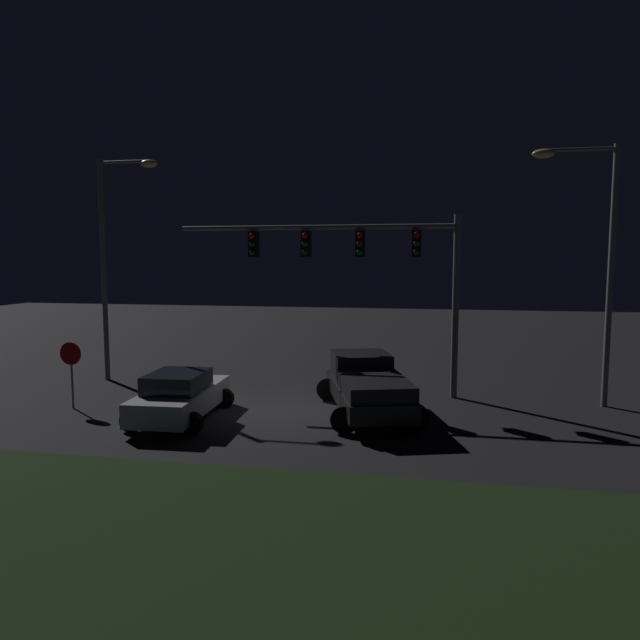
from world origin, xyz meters
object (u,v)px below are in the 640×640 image
object	(u,v)px
pickup_truck	(367,382)
street_lamp_left	(113,244)
traffic_signal_gantry	(361,257)
street_lamp_right	(595,245)
stop_sign	(71,362)
car_sedan	(180,396)

from	to	relation	value
pickup_truck	street_lamp_left	bearing A→B (deg)	56.35
traffic_signal_gantry	street_lamp_right	xyz separation A→B (m)	(7.79, -0.32, 0.39)
street_lamp_left	street_lamp_right	xyz separation A→B (m)	(17.84, -0.85, -0.12)
street_lamp_left	stop_sign	size ratio (longest dim) A/B	3.99
street_lamp_left	stop_sign	bearing A→B (deg)	-78.42
pickup_truck	traffic_signal_gantry	world-z (taller)	traffic_signal_gantry
traffic_signal_gantry	car_sedan	bearing A→B (deg)	-138.51
stop_sign	traffic_signal_gantry	bearing A→B (deg)	23.24
street_lamp_left	car_sedan	bearing A→B (deg)	-45.18
street_lamp_left	street_lamp_right	world-z (taller)	street_lamp_left
car_sedan	traffic_signal_gantry	xyz separation A→B (m)	(5.07, 4.48, 4.29)
traffic_signal_gantry	stop_sign	size ratio (longest dim) A/B	4.63
street_lamp_left	stop_sign	world-z (taller)	street_lamp_left
car_sedan	traffic_signal_gantry	distance (m)	8.01
car_sedan	stop_sign	size ratio (longest dim) A/B	2.01
street_lamp_right	stop_sign	world-z (taller)	street_lamp_right
car_sedan	stop_sign	world-z (taller)	stop_sign
car_sedan	street_lamp_right	size ratio (longest dim) A/B	0.52
pickup_truck	traffic_signal_gantry	size ratio (longest dim) A/B	0.56
traffic_signal_gantry	street_lamp_left	distance (m)	10.08
car_sedan	traffic_signal_gantry	bearing A→B (deg)	-51.16
traffic_signal_gantry	street_lamp_right	world-z (taller)	street_lamp_right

